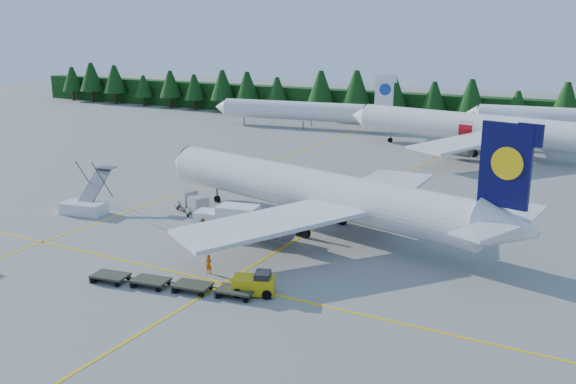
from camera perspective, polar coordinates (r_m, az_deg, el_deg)
The scene contains 16 objects.
ground at distance 57.84m, azimuth -7.28°, elevation -4.94°, with size 320.00×320.00×0.00m, color gray.
taxi_stripe_a at distance 81.26m, azimuth -6.99°, elevation 0.80°, with size 0.25×120.00×0.01m, color yellow.
taxi_stripe_b at distance 71.71m, azimuth 6.10°, elevation -1.04°, with size 0.25×120.00×0.01m, color yellow.
taxi_stripe_cross at distance 53.44m, azimuth -11.09°, elevation -6.76°, with size 80.00×0.25×0.01m, color yellow.
treeline_hedge at distance 130.94m, azimuth 14.42°, elevation 7.00°, with size 220.00×4.00×6.00m, color black.
airliner_navy at distance 62.64m, azimuth 1.42°, elevation 0.22°, with size 41.43×33.70×12.23m.
airliner_red at distance 103.88m, azimuth 15.60°, elevation 5.55°, with size 43.97×35.87×12.88m.
airliner_far_left at distance 125.37m, azimuth 0.50°, elevation 7.28°, with size 36.21×8.09×10.56m.
airstairs at distance 70.97m, azimuth -17.55°, elevation -1.05°, with size 5.01×6.81×4.20m.
service_truck at distance 60.72m, azimuth -5.44°, elevation -2.50°, with size 6.37×3.45×2.91m.
baggage_tug at distance 47.65m, azimuth -2.95°, elevation -8.15°, with size 3.45×2.65×1.64m.
dolly_train at distance 49.35m, azimuth -10.32°, elevation -7.92°, with size 13.04×4.46×0.16m.
uld_pair at distance 67.91m, azimuth -8.45°, elevation -0.93°, with size 5.50×4.16×1.83m.
crew_a at distance 51.73m, azimuth -7.05°, elevation -6.40°, with size 0.57×0.37×1.56m, color #DB6104.
crew_b at distance 60.65m, azimuth -7.60°, elevation -3.15°, with size 0.84×0.66×1.73m, color #FF5005.
crew_c at distance 61.28m, azimuth -5.61°, elevation -2.81°, with size 0.80×0.54×1.94m, color #FF6D05.
Camera 1 is at (32.55, -43.79, 19.18)m, focal length 40.00 mm.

